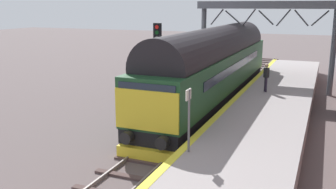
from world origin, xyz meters
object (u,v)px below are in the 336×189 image
diesel_locomotive (214,64)px  signal_post_near (158,57)px  platform_number_sign (189,111)px  waiting_passenger (266,75)px

diesel_locomotive → signal_post_near: 4.23m
diesel_locomotive → platform_number_sign: 10.35m
diesel_locomotive → waiting_passenger: bearing=7.9°
signal_post_near → platform_number_sign: signal_post_near is taller
diesel_locomotive → waiting_passenger: (3.00, 0.41, -0.49)m
diesel_locomotive → waiting_passenger: diesel_locomotive is taller
platform_number_sign → diesel_locomotive: bearing=101.2°
diesel_locomotive → signal_post_near: signal_post_near is taller
platform_number_sign → waiting_passenger: (0.99, 10.56, -0.45)m
signal_post_near → waiting_passenger: 6.59m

